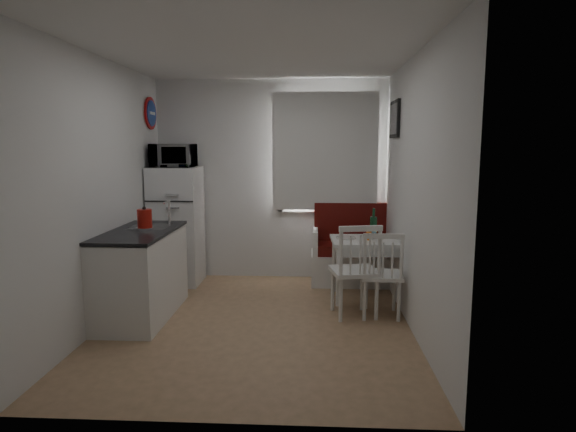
% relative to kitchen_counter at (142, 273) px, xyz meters
% --- Properties ---
extents(floor, '(3.00, 3.50, 0.02)m').
position_rel_kitchen_counter_xyz_m(floor, '(1.20, -0.16, -0.46)').
color(floor, '#997751').
rests_on(floor, ground).
extents(ceiling, '(3.00, 3.50, 0.02)m').
position_rel_kitchen_counter_xyz_m(ceiling, '(1.20, -0.16, 2.14)').
color(ceiling, white).
rests_on(ceiling, wall_back).
extents(wall_back, '(3.00, 0.02, 2.60)m').
position_rel_kitchen_counter_xyz_m(wall_back, '(1.20, 1.59, 0.84)').
color(wall_back, white).
rests_on(wall_back, floor).
extents(wall_front, '(3.00, 0.02, 2.60)m').
position_rel_kitchen_counter_xyz_m(wall_front, '(1.20, -1.91, 0.84)').
color(wall_front, white).
rests_on(wall_front, floor).
extents(wall_left, '(0.02, 3.50, 2.60)m').
position_rel_kitchen_counter_xyz_m(wall_left, '(-0.30, -0.16, 0.84)').
color(wall_left, white).
rests_on(wall_left, floor).
extents(wall_right, '(0.02, 3.50, 2.60)m').
position_rel_kitchen_counter_xyz_m(wall_right, '(2.70, -0.16, 0.84)').
color(wall_right, white).
rests_on(wall_right, floor).
extents(window, '(1.22, 0.06, 1.47)m').
position_rel_kitchen_counter_xyz_m(window, '(1.90, 1.56, 1.17)').
color(window, white).
rests_on(window, wall_back).
extents(curtain, '(1.35, 0.02, 1.50)m').
position_rel_kitchen_counter_xyz_m(curtain, '(1.90, 1.49, 1.22)').
color(curtain, white).
rests_on(curtain, wall_back).
extents(kitchen_counter, '(0.62, 1.32, 1.16)m').
position_rel_kitchen_counter_xyz_m(kitchen_counter, '(0.00, 0.00, 0.00)').
color(kitchen_counter, white).
rests_on(kitchen_counter, floor).
extents(wall_sign, '(0.03, 0.40, 0.40)m').
position_rel_kitchen_counter_xyz_m(wall_sign, '(-0.27, 1.29, 1.69)').
color(wall_sign, navy).
rests_on(wall_sign, wall_left).
extents(picture_frame, '(0.04, 0.52, 0.42)m').
position_rel_kitchen_counter_xyz_m(picture_frame, '(2.67, 0.94, 1.59)').
color(picture_frame, black).
rests_on(picture_frame, wall_right).
extents(bench, '(1.42, 0.55, 1.02)m').
position_rel_kitchen_counter_xyz_m(bench, '(2.45, 1.36, -0.12)').
color(bench, white).
rests_on(bench, floor).
extents(dining_table, '(0.96, 0.69, 0.70)m').
position_rel_kitchen_counter_xyz_m(dining_table, '(2.43, 0.71, 0.16)').
color(dining_table, white).
rests_on(dining_table, floor).
extents(chair_left, '(0.53, 0.52, 0.52)m').
position_rel_kitchen_counter_xyz_m(chair_left, '(2.18, 0.04, 0.15)').
color(chair_left, white).
rests_on(chair_left, floor).
extents(chair_right, '(0.43, 0.41, 0.48)m').
position_rel_kitchen_counter_xyz_m(chair_right, '(2.45, 0.04, 0.10)').
color(chair_right, white).
rests_on(chair_right, floor).
extents(fridge, '(0.59, 0.59, 1.49)m').
position_rel_kitchen_counter_xyz_m(fridge, '(0.02, 1.24, 0.29)').
color(fridge, white).
rests_on(fridge, floor).
extents(microwave, '(0.52, 0.35, 0.29)m').
position_rel_kitchen_counter_xyz_m(microwave, '(0.02, 1.19, 1.17)').
color(microwave, white).
rests_on(microwave, fridge).
extents(kettle, '(0.17, 0.17, 0.23)m').
position_rel_kitchen_counter_xyz_m(kettle, '(0.05, 0.01, 0.56)').
color(kettle, '#AB160D').
rests_on(kettle, kitchen_counter).
extents(wine_bottle, '(0.09, 0.09, 0.34)m').
position_rel_kitchen_counter_xyz_m(wine_bottle, '(2.45, 0.81, 0.41)').
color(wine_bottle, '#123B20').
rests_on(wine_bottle, dining_table).
extents(drinking_glass_orange, '(0.06, 0.06, 0.10)m').
position_rel_kitchen_counter_xyz_m(drinking_glass_orange, '(2.38, 0.66, 0.29)').
color(drinking_glass_orange, orange).
rests_on(drinking_glass_orange, dining_table).
extents(drinking_glass_blue, '(0.06, 0.06, 0.09)m').
position_rel_kitchen_counter_xyz_m(drinking_glass_blue, '(2.45, 0.76, 0.29)').
color(drinking_glass_blue, '#74ABC6').
rests_on(drinking_glass_blue, dining_table).
extents(plate, '(0.23, 0.23, 0.02)m').
position_rel_kitchen_counter_xyz_m(plate, '(2.13, 0.73, 0.25)').
color(plate, white).
rests_on(plate, dining_table).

